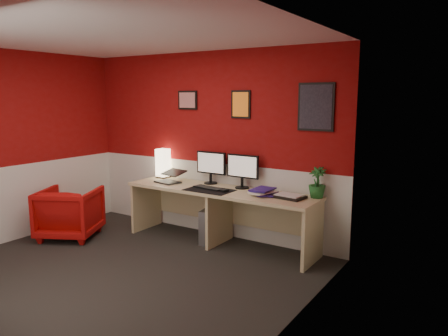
{
  "coord_description": "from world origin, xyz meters",
  "views": [
    {
      "loc": [
        3.37,
        -3.09,
        1.9
      ],
      "look_at": [
        0.6,
        1.21,
        1.05
      ],
      "focal_mm": 34.53,
      "sensor_mm": 36.0,
      "label": 1
    }
  ],
  "objects_px": {
    "pc_tower": "(212,225)",
    "armchair": "(70,213)",
    "monitor_right": "(242,166)",
    "monitor_left": "(211,163)",
    "zen_tray": "(289,197)",
    "potted_plant": "(317,182)",
    "laptop": "(167,175)",
    "shoji_lamp": "(163,164)",
    "desk": "(220,217)"
  },
  "relations": [
    {
      "from": "zen_tray",
      "to": "potted_plant",
      "type": "xyz_separation_m",
      "value": [
        0.26,
        0.19,
        0.17
      ]
    },
    {
      "from": "shoji_lamp",
      "to": "armchair",
      "type": "height_order",
      "value": "shoji_lamp"
    },
    {
      "from": "laptop",
      "to": "desk",
      "type": "bearing_deg",
      "value": 13.87
    },
    {
      "from": "potted_plant",
      "to": "pc_tower",
      "type": "bearing_deg",
      "value": -171.75
    },
    {
      "from": "pc_tower",
      "to": "armchair",
      "type": "relative_size",
      "value": 0.6
    },
    {
      "from": "shoji_lamp",
      "to": "armchair",
      "type": "distance_m",
      "value": 1.44
    },
    {
      "from": "monitor_right",
      "to": "laptop",
      "type": "bearing_deg",
      "value": -167.04
    },
    {
      "from": "monitor_right",
      "to": "pc_tower",
      "type": "distance_m",
      "value": 0.89
    },
    {
      "from": "laptop",
      "to": "monitor_right",
      "type": "distance_m",
      "value": 1.09
    },
    {
      "from": "desk",
      "to": "potted_plant",
      "type": "distance_m",
      "value": 1.35
    },
    {
      "from": "shoji_lamp",
      "to": "potted_plant",
      "type": "xyz_separation_m",
      "value": [
        2.35,
        -0.0,
        -0.02
      ]
    },
    {
      "from": "zen_tray",
      "to": "potted_plant",
      "type": "distance_m",
      "value": 0.37
    },
    {
      "from": "monitor_right",
      "to": "potted_plant",
      "type": "height_order",
      "value": "monitor_right"
    },
    {
      "from": "monitor_right",
      "to": "monitor_left",
      "type": "bearing_deg",
      "value": 177.05
    },
    {
      "from": "laptop",
      "to": "armchair",
      "type": "relative_size",
      "value": 0.44
    },
    {
      "from": "desk",
      "to": "pc_tower",
      "type": "height_order",
      "value": "desk"
    },
    {
      "from": "desk",
      "to": "laptop",
      "type": "xyz_separation_m",
      "value": [
        -0.83,
        -0.03,
        0.47
      ]
    },
    {
      "from": "laptop",
      "to": "monitor_left",
      "type": "distance_m",
      "value": 0.62
    },
    {
      "from": "desk",
      "to": "pc_tower",
      "type": "bearing_deg",
      "value": 167.59
    },
    {
      "from": "desk",
      "to": "monitor_right",
      "type": "bearing_deg",
      "value": 43.96
    },
    {
      "from": "shoji_lamp",
      "to": "zen_tray",
      "type": "bearing_deg",
      "value": -5.27
    },
    {
      "from": "desk",
      "to": "laptop",
      "type": "relative_size",
      "value": 7.88
    },
    {
      "from": "monitor_left",
      "to": "armchair",
      "type": "xyz_separation_m",
      "value": [
        -1.57,
        -1.1,
        -0.68
      ]
    },
    {
      "from": "laptop",
      "to": "monitor_left",
      "type": "bearing_deg",
      "value": 37.97
    },
    {
      "from": "shoji_lamp",
      "to": "monitor_left",
      "type": "relative_size",
      "value": 0.69
    },
    {
      "from": "shoji_lamp",
      "to": "laptop",
      "type": "distance_m",
      "value": 0.41
    },
    {
      "from": "shoji_lamp",
      "to": "laptop",
      "type": "bearing_deg",
      "value": -40.91
    },
    {
      "from": "desk",
      "to": "armchair",
      "type": "xyz_separation_m",
      "value": [
        -1.87,
        -0.87,
        -0.02
      ]
    },
    {
      "from": "shoji_lamp",
      "to": "zen_tray",
      "type": "relative_size",
      "value": 1.14
    },
    {
      "from": "pc_tower",
      "to": "shoji_lamp",
      "type": "bearing_deg",
      "value": 157.14
    },
    {
      "from": "potted_plant",
      "to": "pc_tower",
      "type": "relative_size",
      "value": 0.8
    },
    {
      "from": "zen_tray",
      "to": "armchair",
      "type": "xyz_separation_m",
      "value": [
        -2.82,
        -0.9,
        -0.4
      ]
    },
    {
      "from": "armchair",
      "to": "laptop",
      "type": "bearing_deg",
      "value": -168.62
    },
    {
      "from": "monitor_left",
      "to": "zen_tray",
      "type": "distance_m",
      "value": 1.29
    },
    {
      "from": "potted_plant",
      "to": "laptop",
      "type": "bearing_deg",
      "value": -172.77
    },
    {
      "from": "armchair",
      "to": "potted_plant",
      "type": "bearing_deg",
      "value": 172.08
    },
    {
      "from": "shoji_lamp",
      "to": "monitor_left",
      "type": "bearing_deg",
      "value": 0.37
    },
    {
      "from": "desk",
      "to": "potted_plant",
      "type": "bearing_deg",
      "value": 10.49
    },
    {
      "from": "zen_tray",
      "to": "monitor_left",
      "type": "bearing_deg",
      "value": 171.0
    },
    {
      "from": "laptop",
      "to": "potted_plant",
      "type": "bearing_deg",
      "value": 18.7
    },
    {
      "from": "laptop",
      "to": "pc_tower",
      "type": "height_order",
      "value": "laptop"
    },
    {
      "from": "potted_plant",
      "to": "pc_tower",
      "type": "distance_m",
      "value": 1.53
    },
    {
      "from": "desk",
      "to": "shoji_lamp",
      "type": "xyz_separation_m",
      "value": [
        -1.13,
        0.23,
        0.56
      ]
    },
    {
      "from": "desk",
      "to": "monitor_left",
      "type": "height_order",
      "value": "monitor_left"
    },
    {
      "from": "pc_tower",
      "to": "laptop",
      "type": "bearing_deg",
      "value": 173.55
    },
    {
      "from": "shoji_lamp",
      "to": "potted_plant",
      "type": "relative_size",
      "value": 1.1
    },
    {
      "from": "monitor_right",
      "to": "armchair",
      "type": "xyz_separation_m",
      "value": [
        -2.08,
        -1.07,
        -0.68
      ]
    },
    {
      "from": "laptop",
      "to": "zen_tray",
      "type": "xyz_separation_m",
      "value": [
        1.78,
        0.07,
        -0.09
      ]
    },
    {
      "from": "monitor_right",
      "to": "zen_tray",
      "type": "height_order",
      "value": "monitor_right"
    },
    {
      "from": "laptop",
      "to": "pc_tower",
      "type": "xyz_separation_m",
      "value": [
        0.7,
        0.06,
        -0.61
      ]
    }
  ]
}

